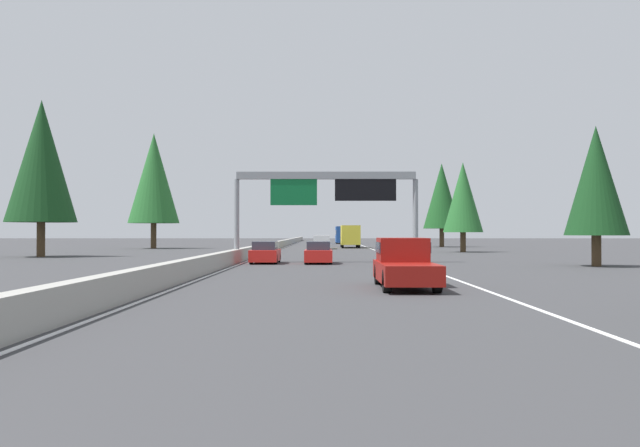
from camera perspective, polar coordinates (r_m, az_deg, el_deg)
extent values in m
plane|color=#38383A|center=(63.24, -4.83, -2.62)|extent=(320.00, 320.00, 0.00)
cube|color=#9E9B93|center=(83.18, -3.77, -1.86)|extent=(180.00, 0.56, 0.90)
cube|color=silver|center=(73.19, 4.93, -2.36)|extent=(160.00, 0.16, 0.01)
cube|color=silver|center=(73.18, -3.91, -2.36)|extent=(160.00, 0.16, 0.01)
cylinder|color=gray|center=(46.39, -7.12, 0.23)|extent=(0.36, 0.36, 5.73)
cylinder|color=gray|center=(46.40, 8.14, 0.24)|extent=(0.36, 0.36, 5.73)
cube|color=gray|center=(46.14, 0.51, 4.11)|extent=(0.50, 12.32, 0.50)
cube|color=#0C602D|center=(45.96, -2.25, 2.75)|extent=(0.12, 3.20, 1.90)
cube|color=black|center=(46.00, 3.90, 2.87)|extent=(0.16, 4.20, 1.50)
cube|color=maroon|center=(25.05, 7.30, -4.11)|extent=(5.60, 2.00, 0.70)
cube|color=maroon|center=(26.02, 7.03, -2.22)|extent=(2.24, 1.84, 0.90)
cube|color=#2D3847|center=(26.01, 7.03, -2.02)|extent=(2.02, 1.92, 0.41)
cylinder|color=black|center=(26.81, 4.99, -4.34)|extent=(0.80, 0.28, 0.80)
cylinder|color=black|center=(27.00, 8.64, -4.31)|extent=(0.80, 0.28, 0.80)
cylinder|color=black|center=(23.14, 5.72, -4.91)|extent=(0.80, 0.28, 0.80)
cylinder|color=black|center=(23.36, 9.94, -4.86)|extent=(0.80, 0.28, 0.80)
cube|color=red|center=(44.87, -4.68, -2.72)|extent=(4.40, 1.80, 0.76)
cube|color=#2D3847|center=(44.64, -4.70, -1.88)|extent=(2.46, 1.51, 0.56)
cylinder|color=black|center=(46.36, -5.50, -2.91)|extent=(0.64, 0.22, 0.64)
cylinder|color=black|center=(46.22, -3.55, -2.92)|extent=(0.64, 0.22, 0.64)
cylinder|color=black|center=(43.56, -5.88, -3.05)|extent=(0.64, 0.22, 0.64)
cylinder|color=black|center=(43.42, -3.81, -3.06)|extent=(0.64, 0.22, 0.64)
cube|color=red|center=(44.49, -0.12, -2.74)|extent=(4.40, 1.80, 0.76)
cube|color=#2D3847|center=(44.25, -0.13, -1.90)|extent=(2.46, 1.51, 0.56)
cylinder|color=black|center=(45.92, -1.09, -2.94)|extent=(0.64, 0.22, 0.64)
cylinder|color=black|center=(45.90, 0.88, -2.94)|extent=(0.64, 0.22, 0.64)
cylinder|color=black|center=(43.11, -1.19, -3.08)|extent=(0.64, 0.22, 0.64)
cylinder|color=black|center=(43.09, 0.91, -3.08)|extent=(0.64, 0.22, 0.64)
cube|color=#1E4793|center=(123.20, 1.93, -0.93)|extent=(11.50, 2.50, 2.90)
cube|color=#2D3847|center=(123.20, 1.93, -0.77)|extent=(11.04, 2.55, 0.84)
cylinder|color=black|center=(127.21, 1.39, -1.45)|extent=(1.00, 0.30, 1.00)
cylinder|color=black|center=(127.27, 2.38, -1.45)|extent=(1.00, 0.30, 1.00)
cylinder|color=black|center=(119.16, 1.45, -1.49)|extent=(1.00, 0.30, 1.00)
cylinder|color=black|center=(119.22, 2.51, -1.49)|extent=(1.00, 0.30, 1.00)
cube|color=gold|center=(87.84, 2.60, -0.98)|extent=(6.12, 2.40, 2.50)
cube|color=maroon|center=(92.09, 2.50, -1.16)|extent=(2.38, 2.30, 1.90)
cylinder|color=black|center=(91.90, 1.84, -1.75)|extent=(0.90, 0.28, 0.90)
cylinder|color=black|center=(91.98, 3.16, -1.75)|extent=(0.90, 0.28, 0.90)
cylinder|color=black|center=(86.12, 1.94, -1.82)|extent=(0.90, 0.28, 0.90)
cylinder|color=black|center=(86.21, 3.34, -1.82)|extent=(0.90, 0.28, 0.90)
cube|color=white|center=(82.64, 0.14, -1.51)|extent=(5.00, 1.95, 1.44)
cube|color=#2D3847|center=(80.34, 0.13, -1.35)|extent=(0.08, 1.48, 0.56)
cylinder|color=black|center=(84.36, -0.43, -1.91)|extent=(0.70, 0.24, 0.70)
cylinder|color=black|center=(84.35, 0.73, -1.91)|extent=(0.70, 0.24, 0.70)
cylinder|color=black|center=(80.96, -0.47, -1.96)|extent=(0.70, 0.24, 0.70)
cylinder|color=black|center=(80.95, 0.74, -1.96)|extent=(0.70, 0.24, 0.70)
cylinder|color=#4C3823|center=(43.98, 22.49, -2.17)|extent=(0.57, 0.57, 1.89)
cone|color=#143D19|center=(44.07, 22.47, 3.41)|extent=(3.77, 3.77, 6.69)
cylinder|color=#4C3823|center=(71.18, 12.09, -1.57)|extent=(0.59, 0.59, 2.06)
cone|color=#236028|center=(71.27, 12.08, 2.21)|extent=(4.13, 4.13, 7.32)
cylinder|color=#4C3823|center=(95.16, 10.34, -1.20)|extent=(0.64, 0.64, 2.58)
cone|color=#194C1E|center=(95.29, 10.33, 2.33)|extent=(5.17, 5.17, 9.16)
cylinder|color=#4C3823|center=(61.15, -22.69, -1.26)|extent=(0.68, 0.68, 2.92)
cone|color=#143D19|center=(61.45, -22.66, 4.95)|extent=(5.85, 5.85, 10.37)
cylinder|color=#4C3823|center=(87.36, -14.00, -1.02)|extent=(0.71, 0.71, 3.22)
cone|color=#236028|center=(87.63, -13.98, 3.77)|extent=(6.45, 6.45, 11.43)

